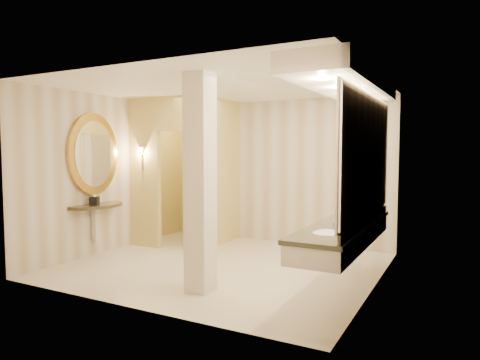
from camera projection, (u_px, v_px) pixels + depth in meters
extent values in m
plane|color=silver|center=(223.00, 265.00, 6.54)|extent=(4.50, 4.50, 0.00)
plane|color=white|center=(222.00, 87.00, 6.35)|extent=(4.50, 4.50, 0.00)
cube|color=beige|center=(275.00, 172.00, 8.21)|extent=(4.50, 0.02, 2.70)
cube|color=beige|center=(130.00, 188.00, 4.68)|extent=(4.50, 0.02, 2.70)
cube|color=beige|center=(112.00, 174.00, 7.50)|extent=(0.02, 4.00, 2.70)
cube|color=beige|center=(376.00, 183.00, 5.40)|extent=(0.02, 4.00, 2.70)
cube|color=#F1E07E|center=(219.00, 172.00, 7.92)|extent=(0.10, 1.50, 2.70)
cube|color=#F1E07E|center=(145.00, 173.00, 7.79)|extent=(0.65, 0.10, 2.70)
cube|color=#F1E07E|center=(177.00, 113.00, 7.38)|extent=(0.80, 0.10, 0.60)
cube|color=silver|center=(192.00, 190.00, 7.66)|extent=(0.60, 0.60, 2.10)
cylinder|color=#B5843A|center=(142.00, 162.00, 7.71)|extent=(0.03, 0.03, 0.30)
cone|color=silver|center=(142.00, 151.00, 7.70)|extent=(0.14, 0.14, 0.14)
cube|color=silver|center=(344.00, 235.00, 5.23)|extent=(0.60, 2.57, 0.24)
cube|color=black|center=(344.00, 225.00, 5.22)|extent=(0.64, 2.61, 0.05)
cube|color=black|center=(367.00, 221.00, 5.08)|extent=(0.03, 2.57, 0.10)
ellipsoid|color=white|center=(327.00, 237.00, 4.61)|extent=(0.40, 0.44, 0.15)
cylinder|color=#B5843A|center=(346.00, 226.00, 4.51)|extent=(0.03, 0.03, 0.22)
ellipsoid|color=white|center=(357.00, 219.00, 5.84)|extent=(0.40, 0.44, 0.15)
cylinder|color=#B5843A|center=(372.00, 210.00, 5.73)|extent=(0.03, 0.03, 0.22)
cube|color=white|center=(368.00, 156.00, 5.03)|extent=(0.03, 2.57, 1.40)
cube|color=silver|center=(346.00, 81.00, 5.10)|extent=(0.75, 2.77, 0.22)
cylinder|color=black|center=(93.00, 205.00, 7.13)|extent=(1.04, 1.04, 0.05)
cube|color=silver|center=(96.00, 223.00, 7.13)|extent=(0.10, 0.10, 0.60)
cylinder|color=gold|center=(93.00, 154.00, 7.06)|extent=(0.07, 1.04, 1.04)
cylinder|color=white|center=(95.00, 154.00, 7.04)|extent=(0.02, 0.83, 0.83)
cube|color=silver|center=(200.00, 184.00, 5.28)|extent=(0.30, 0.30, 2.70)
cube|color=black|center=(94.00, 201.00, 6.97)|extent=(0.17, 0.17, 0.13)
imported|color=white|center=(214.00, 217.00, 8.63)|extent=(0.46, 0.80, 0.81)
imported|color=beige|center=(338.00, 218.00, 5.09)|extent=(0.07, 0.07, 0.15)
imported|color=silver|center=(348.00, 216.00, 5.41)|extent=(0.11, 0.11, 0.11)
imported|color=#C6B28C|center=(337.00, 213.00, 5.20)|extent=(0.12, 0.12, 0.24)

